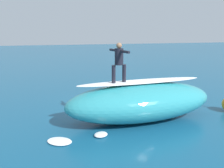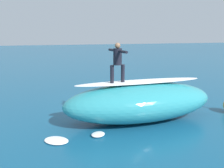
{
  "view_description": "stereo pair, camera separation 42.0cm",
  "coord_description": "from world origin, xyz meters",
  "views": [
    {
      "loc": [
        4.39,
        12.71,
        3.98
      ],
      "look_at": [
        0.84,
        0.78,
        1.36
      ],
      "focal_mm": 41.12,
      "sensor_mm": 36.0,
      "label": 1
    },
    {
      "loc": [
        3.98,
        12.82,
        3.98
      ],
      "look_at": [
        0.84,
        0.78,
        1.36
      ],
      "focal_mm": 41.12,
      "sensor_mm": 36.0,
      "label": 2
    }
  ],
  "objects": [
    {
      "name": "ground_plane",
      "position": [
        0.0,
        0.0,
        0.0
      ],
      "size": [
        120.0,
        120.0,
        0.0
      ],
      "primitive_type": "plane",
      "color": "#145175"
    },
    {
      "name": "wave_crest",
      "position": [
        0.02,
        2.55,
        0.87
      ],
      "size": [
        6.99,
        3.13,
        1.74
      ],
      "primitive_type": "ellipsoid",
      "rotation": [
        0.0,
        0.0,
        0.05
      ],
      "color": "teal",
      "rests_on": "ground_plane"
    },
    {
      "name": "wave_foam_lip",
      "position": [
        0.02,
        2.55,
        1.78
      ],
      "size": [
        5.86,
        1.28,
        0.08
      ],
      "primitive_type": "ellipsoid",
      "rotation": [
        0.0,
        0.0,
        0.05
      ],
      "color": "white",
      "rests_on": "wave_crest"
    },
    {
      "name": "surfboard_riding",
      "position": [
        1.08,
        2.61,
        1.77
      ],
      "size": [
        2.02,
        0.9,
        0.07
      ],
      "primitive_type": "ellipsoid",
      "rotation": [
        0.0,
        0.0,
        0.19
      ],
      "color": "yellow",
      "rests_on": "wave_crest"
    },
    {
      "name": "surfer_riding",
      "position": [
        1.08,
        2.61,
        2.78
      ],
      "size": [
        0.66,
        1.58,
        1.68
      ],
      "rotation": [
        0.0,
        0.0,
        0.19
      ],
      "color": "black",
      "rests_on": "surfboard_riding"
    },
    {
      "name": "surfboard_paddling",
      "position": [
        0.6,
        -1.04,
        0.04
      ],
      "size": [
        2.31,
        1.22,
        0.08
      ],
      "primitive_type": "ellipsoid",
      "rotation": [
        0.0,
        0.0,
        2.82
      ],
      "color": "#33B2D1",
      "rests_on": "ground_plane"
    },
    {
      "name": "surfer_paddling",
      "position": [
        0.73,
        -1.08,
        0.22
      ],
      "size": [
        1.77,
        0.8,
        0.32
      ],
      "rotation": [
        0.0,
        0.0,
        2.82
      ],
      "color": "black",
      "rests_on": "surfboard_paddling"
    },
    {
      "name": "foam_patch_near",
      "position": [
        3.74,
        3.88,
        0.04
      ],
      "size": [
        1.18,
        1.15,
        0.08
      ],
      "primitive_type": "ellipsoid",
      "rotation": [
        0.0,
        0.0,
        2.43
      ],
      "color": "white",
      "rests_on": "ground_plane"
    },
    {
      "name": "foam_patch_mid",
      "position": [
        0.94,
        1.73,
        0.05
      ],
      "size": [
        1.18,
        1.17,
        0.1
      ],
      "primitive_type": "ellipsoid",
      "rotation": [
        0.0,
        0.0,
        2.58
      ],
      "color": "white",
      "rests_on": "ground_plane"
    },
    {
      "name": "foam_patch_far",
      "position": [
        2.17,
        3.77,
        0.06
      ],
      "size": [
        0.75,
        0.75,
        0.13
      ],
      "primitive_type": "ellipsoid",
      "rotation": [
        0.0,
        0.0,
        0.74
      ],
      "color": "white",
      "rests_on": "ground_plane"
    }
  ]
}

